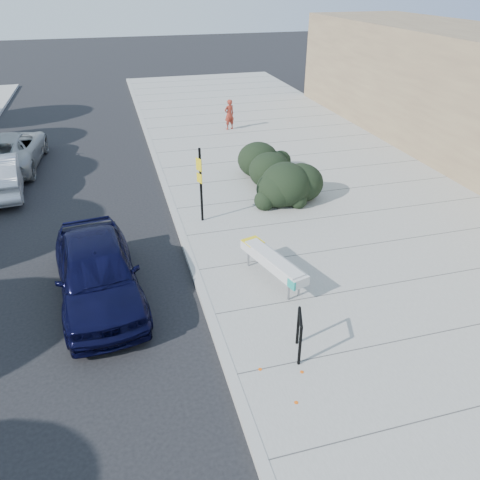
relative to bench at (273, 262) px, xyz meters
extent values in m
plane|color=black|center=(-1.89, -1.00, -0.73)|extent=(120.00, 120.00, 0.00)
cube|color=gray|center=(3.71, 4.00, -0.65)|extent=(11.20, 50.00, 0.15)
cube|color=#9E9E99|center=(-1.89, 4.00, -0.64)|extent=(0.22, 50.00, 0.17)
cylinder|color=gray|center=(0.11, -0.92, -0.35)|extent=(0.05, 0.05, 0.46)
cylinder|color=gray|center=(0.42, -0.83, -0.35)|extent=(0.05, 0.05, 0.46)
cylinder|color=gray|center=(-0.41, 0.83, -0.35)|extent=(0.05, 0.05, 0.46)
cylinder|color=gray|center=(-0.10, 0.92, -0.35)|extent=(0.05, 0.05, 0.46)
cylinder|color=gray|center=(-0.15, -0.05, -0.15)|extent=(0.56, 1.77, 0.04)
cylinder|color=gray|center=(0.16, 0.05, -0.15)|extent=(0.56, 1.77, 0.04)
cube|color=#B2B2B2|center=(0.00, 0.00, 0.01)|extent=(1.15, 2.44, 0.25)
cube|color=yellow|center=(-0.27, 0.91, 0.14)|extent=(0.61, 0.60, 0.02)
cube|color=teal|center=(0.09, -1.11, 0.01)|extent=(0.13, 0.28, 0.23)
cylinder|color=black|center=(-0.47, -3.06, -0.09)|extent=(0.07, 0.07, 0.98)
cylinder|color=black|center=(-0.27, -2.46, -0.09)|extent=(0.07, 0.07, 0.98)
cylinder|color=black|center=(-0.37, -2.76, 0.40)|extent=(0.26, 0.62, 0.07)
cube|color=black|center=(-1.09, 3.89, 0.66)|extent=(0.08, 0.08, 2.47)
cube|color=yellow|center=(-1.13, 3.87, 1.37)|extent=(0.13, 0.27, 0.40)
cube|color=yellow|center=(-1.13, 3.87, 0.92)|extent=(0.13, 0.25, 0.30)
ellipsoid|color=black|center=(2.11, 6.00, 0.21)|extent=(2.40, 4.33, 1.57)
imported|color=black|center=(-4.39, 0.59, 0.09)|extent=(2.41, 4.98, 1.64)
imported|color=#9A9D9F|center=(-7.89, 11.33, 0.02)|extent=(2.82, 5.50, 1.49)
imported|color=maroon|center=(2.36, 13.75, 0.19)|extent=(0.64, 0.52, 1.53)
camera|label=1|loc=(-3.56, -9.65, 6.49)|focal=35.00mm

